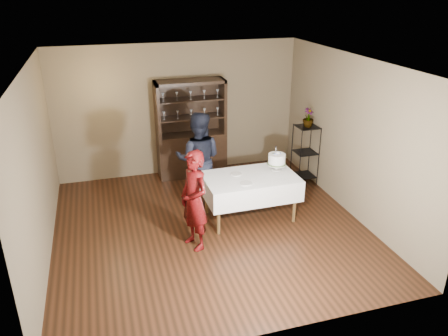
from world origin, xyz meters
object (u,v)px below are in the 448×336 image
at_px(man, 199,159).
at_px(cake, 277,160).
at_px(cake_table, 250,186).
at_px(plant_etagere, 305,152).
at_px(woman, 194,201).
at_px(china_hutch, 192,144).
at_px(potted_plant, 308,118).

xyz_separation_m(man, cake, (1.23, -0.64, 0.09)).
height_order(cake_table, cake, cake).
relative_size(plant_etagere, man, 0.69).
relative_size(cake_table, man, 0.91).
xyz_separation_m(woman, cake, (1.63, 0.75, 0.17)).
distance_m(china_hutch, cake_table, 2.18).
bearing_deg(man, potted_plant, -153.60).
distance_m(plant_etagere, man, 2.27).
bearing_deg(plant_etagere, cake_table, -145.50).
bearing_deg(woman, plant_etagere, 100.85).
bearing_deg(cake_table, man, 131.88).
xyz_separation_m(woman, man, (0.40, 1.38, 0.08)).
distance_m(china_hutch, man, 1.35).
xyz_separation_m(cake_table, cake, (0.53, 0.15, 0.36)).
xyz_separation_m(cake_table, woman, (-1.10, -0.60, 0.19)).
bearing_deg(potted_plant, china_hutch, 152.74).
distance_m(man, cake, 1.39).
distance_m(cake, potted_plant, 1.41).
bearing_deg(woman, man, 142.73).
height_order(cake, potted_plant, potted_plant).
bearing_deg(cake_table, cake, 15.45).
xyz_separation_m(man, potted_plant, (2.24, 0.26, 0.51)).
xyz_separation_m(china_hutch, cake, (1.07, -1.96, 0.29)).
distance_m(man, potted_plant, 2.31).
bearing_deg(plant_etagere, china_hutch, 153.17).
bearing_deg(plant_etagere, potted_plant, -96.88).
bearing_deg(man, plant_etagere, -153.14).
bearing_deg(woman, potted_plant, 100.58).
bearing_deg(potted_plant, woman, -148.11).
xyz_separation_m(plant_etagere, potted_plant, (-0.00, -0.02, 0.72)).
relative_size(woman, man, 0.91).
height_order(china_hutch, cake_table, china_hutch).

